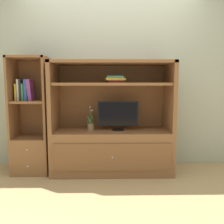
{
  "coord_description": "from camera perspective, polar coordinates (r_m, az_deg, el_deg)",
  "views": [
    {
      "loc": [
        -0.05,
        -2.68,
        1.19
      ],
      "look_at": [
        0.0,
        0.35,
        0.82
      ],
      "focal_mm": 37.15,
      "sensor_mm": 36.0,
      "label": 1
    }
  ],
  "objects": [
    {
      "name": "ground_plane",
      "position": [
        2.93,
        0.13,
        -17.0
      ],
      "size": [
        8.0,
        8.0,
        0.0
      ],
      "primitive_type": "plane",
      "color": "tan"
    },
    {
      "name": "painted_rear_wall",
      "position": [
        3.43,
        -0.12,
        10.46
      ],
      "size": [
        6.0,
        0.1,
        2.8
      ],
      "primitive_type": "cube",
      "color": "#ADB29E",
      "rests_on": "ground_plane"
    },
    {
      "name": "media_console",
      "position": [
        3.17,
        -0.02,
        -6.2
      ],
      "size": [
        1.59,
        0.62,
        1.48
      ],
      "color": "brown",
      "rests_on": "ground_plane"
    },
    {
      "name": "tv_monitor",
      "position": [
        3.09,
        1.49,
        -0.7
      ],
      "size": [
        0.54,
        0.16,
        0.39
      ],
      "color": "black",
      "rests_on": "media_console"
    },
    {
      "name": "potted_plant",
      "position": [
        3.14,
        -5.3,
        -3.3
      ],
      "size": [
        0.09,
        0.1,
        0.32
      ],
      "color": "#8C7251",
      "rests_on": "media_console"
    },
    {
      "name": "magazine_stack",
      "position": [
        3.08,
        0.64,
        8.06
      ],
      "size": [
        0.28,
        0.35,
        0.09
      ],
      "color": "red",
      "rests_on": "media_console"
    },
    {
      "name": "bookshelf_tall",
      "position": [
        3.33,
        -19.04,
        -5.3
      ],
      "size": [
        0.48,
        0.43,
        1.54
      ],
      "color": "brown",
      "rests_on": "ground_plane"
    },
    {
      "name": "upright_book_row",
      "position": [
        3.27,
        -20.62,
        4.99
      ],
      "size": [
        0.22,
        0.18,
        0.28
      ],
      "color": "gold",
      "rests_on": "bookshelf_tall"
    }
  ]
}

